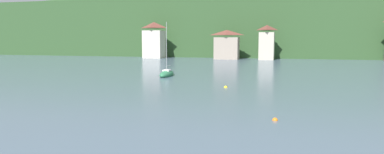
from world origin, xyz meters
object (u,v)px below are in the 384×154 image
shore_building_west (154,41)px  shore_building_westcentral (227,45)px  shore_building_central (267,43)px  mooring_buoy_mid (226,88)px  mooring_buoy_near (275,120)px  sailboat_far_4 (167,74)px

shore_building_west → shore_building_westcentral: (20.95, -0.43, -1.15)m
shore_building_west → shore_building_westcentral: bearing=-1.2°
shore_building_west → shore_building_central: (31.42, 0.20, -0.56)m
shore_building_west → mooring_buoy_mid: 64.04m
shore_building_west → mooring_buoy_mid: (30.49, -56.10, -4.93)m
shore_building_westcentral → mooring_buoy_near: size_ratio=21.04×
shore_building_west → sailboat_far_4: 50.71m
shore_building_west → mooring_buoy_near: bearing=-62.9°
mooring_buoy_near → mooring_buoy_mid: bearing=111.6°
shore_building_westcentral → sailboat_far_4: size_ratio=0.97×
shore_building_westcentral → sailboat_far_4: (-0.81, -45.88, -3.48)m
sailboat_far_4 → mooring_buoy_mid: (10.35, -9.79, -0.30)m
sailboat_far_4 → mooring_buoy_near: sailboat_far_4 is taller
sailboat_far_4 → mooring_buoy_near: (16.25, -24.66, -0.30)m
mooring_buoy_near → mooring_buoy_mid: (-5.90, 14.88, 0.00)m
shore_building_central → mooring_buoy_near: shore_building_central is taller
shore_building_westcentral → mooring_buoy_mid: (9.54, -55.67, -3.78)m
shore_building_westcentral → shore_building_central: bearing=3.5°
sailboat_far_4 → mooring_buoy_mid: bearing=42.6°
sailboat_far_4 → mooring_buoy_near: size_ratio=21.79×
shore_building_west → mooring_buoy_near: shore_building_west is taller
mooring_buoy_mid → shore_building_central: bearing=89.1°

